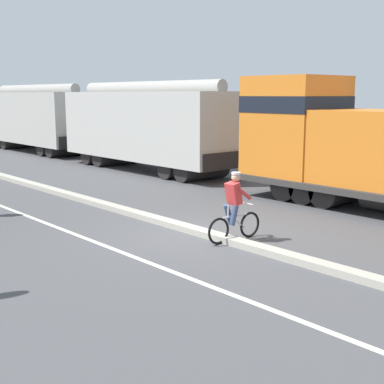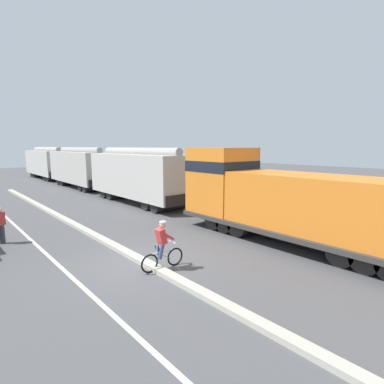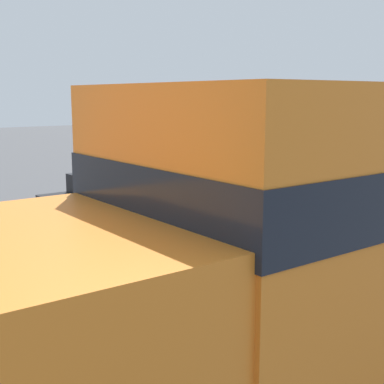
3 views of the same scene
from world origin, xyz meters
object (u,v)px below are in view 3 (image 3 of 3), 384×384
Objects in this scene: parked_car_black at (107,198)px; parked_car_silver at (239,181)px; pedestrian_by_cars at (134,207)px; parked_car_red at (323,171)px.

parked_car_black is 5.75m from parked_car_silver.
parked_car_silver is 2.62× the size of pedestrian_by_cars.
parked_car_silver is at bearing 89.82° from parked_car_black.
parked_car_red is at bearing 99.69° from pedestrian_by_cars.
parked_car_black is 10.60m from parked_car_red.
parked_car_silver is 6.18m from pedestrian_by_cars.
pedestrian_by_cars is (1.91, -5.88, 0.03)m from parked_car_silver.
pedestrian_by_cars is at bearing -72.01° from parked_car_silver.
parked_car_black is 1.00× the size of parked_car_red.
parked_car_silver is 4.86m from parked_car_red.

